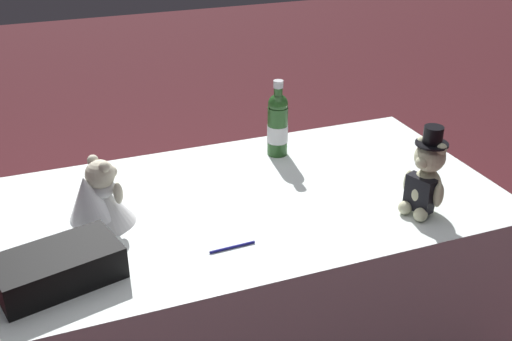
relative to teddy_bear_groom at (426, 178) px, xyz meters
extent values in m
cube|color=white|center=(0.47, -0.29, -0.48)|extent=(1.65, 0.92, 0.70)
ellipsoid|color=beige|center=(-0.01, 0.00, -0.05)|extent=(0.11, 0.10, 0.16)
cube|color=black|center=(0.02, 0.01, -0.05)|extent=(0.07, 0.10, 0.12)
sphere|color=beige|center=(-0.01, 0.00, 0.07)|extent=(0.10, 0.10, 0.10)
sphere|color=beige|center=(0.03, 0.01, 0.07)|extent=(0.04, 0.04, 0.04)
sphere|color=beige|center=(0.00, -0.03, 0.11)|extent=(0.04, 0.04, 0.04)
sphere|color=beige|center=(-0.02, 0.03, 0.11)|extent=(0.04, 0.04, 0.04)
ellipsoid|color=beige|center=(0.03, -0.05, -0.03)|extent=(0.03, 0.03, 0.09)
ellipsoid|color=beige|center=(-0.01, 0.05, -0.03)|extent=(0.03, 0.03, 0.09)
sphere|color=beige|center=(0.06, -0.01, -0.10)|extent=(0.05, 0.05, 0.05)
sphere|color=beige|center=(0.04, 0.04, -0.10)|extent=(0.05, 0.05, 0.05)
cylinder|color=black|center=(-0.01, 0.00, 0.12)|extent=(0.10, 0.10, 0.01)
cylinder|color=black|center=(-0.01, 0.00, 0.15)|extent=(0.06, 0.06, 0.05)
cone|color=white|center=(0.97, -0.30, -0.06)|extent=(0.19, 0.19, 0.13)
ellipsoid|color=white|center=(0.97, -0.30, 0.00)|extent=(0.09, 0.08, 0.06)
sphere|color=beige|center=(0.97, -0.30, 0.05)|extent=(0.09, 0.09, 0.09)
sphere|color=beige|center=(0.93, -0.32, 0.04)|extent=(0.04, 0.04, 0.04)
sphere|color=beige|center=(0.95, -0.27, 0.08)|extent=(0.03, 0.03, 0.03)
sphere|color=beige|center=(0.98, -0.33, 0.08)|extent=(0.03, 0.03, 0.03)
ellipsoid|color=beige|center=(0.92, -0.27, -0.01)|extent=(0.03, 0.03, 0.07)
ellipsoid|color=beige|center=(0.97, -0.36, -0.01)|extent=(0.03, 0.03, 0.07)
cone|color=white|center=(1.01, -0.28, -0.02)|extent=(0.20, 0.19, 0.16)
cylinder|color=#275522|center=(0.27, -0.57, -0.03)|extent=(0.08, 0.08, 0.19)
sphere|color=#275522|center=(0.27, -0.57, 0.08)|extent=(0.08, 0.08, 0.08)
cylinder|color=#275522|center=(0.27, -0.57, 0.13)|extent=(0.03, 0.03, 0.08)
cylinder|color=silver|center=(0.27, -0.57, 0.16)|extent=(0.04, 0.04, 0.03)
cylinder|color=white|center=(0.27, -0.57, -0.04)|extent=(0.08, 0.08, 0.07)
cylinder|color=navy|center=(0.64, -0.02, -0.12)|extent=(0.14, 0.01, 0.01)
cone|color=silver|center=(0.71, -0.02, -0.12)|extent=(0.01, 0.01, 0.01)
cube|color=black|center=(1.13, -0.04, -0.08)|extent=(0.36, 0.26, 0.10)
cube|color=#B7B7BF|center=(1.11, -0.12, -0.08)|extent=(0.04, 0.02, 0.02)
camera|label=1|loc=(1.11, 1.40, 0.90)|focal=42.87mm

